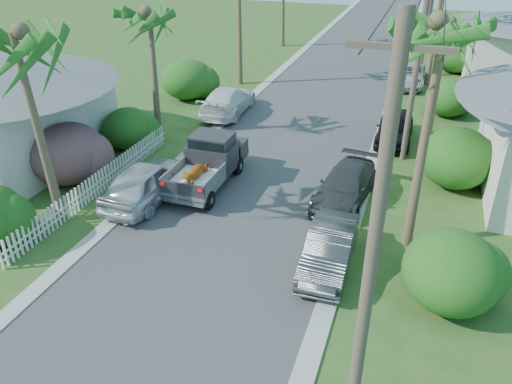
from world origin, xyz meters
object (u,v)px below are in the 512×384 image
at_px(utility_pole_b, 417,62).
at_px(parked_car_rf, 395,128).
at_px(parked_car_rn, 329,249).
at_px(utility_pole_a, 372,259).
at_px(palm_r_a, 445,23).
at_px(parked_car_ln, 146,182).
at_px(parked_car_lf, 228,101).
at_px(parked_car_rm, 345,186).
at_px(palm_r_b, 448,23).
at_px(palm_l_b, 148,13).
at_px(parked_car_rd, 407,75).
at_px(pickup_truck, 210,160).
at_px(utility_pole_c, 430,9).
at_px(palm_l_a, 16,33).

bearing_deg(utility_pole_b, parked_car_rf, 107.30).
bearing_deg(parked_car_rn, utility_pole_a, -74.93).
bearing_deg(palm_r_a, parked_car_rf, 98.36).
distance_m(parked_car_ln, utility_pole_a, 12.74).
height_order(parked_car_ln, parked_car_lf, parked_car_ln).
relative_size(parked_car_rm, palm_r_b, 0.63).
xyz_separation_m(parked_car_rn, utility_pole_a, (1.65, -5.60, 3.93)).
bearing_deg(parked_car_lf, palm_l_b, 59.59).
bearing_deg(palm_r_b, parked_car_rd, 99.60).
relative_size(parked_car_ln, parked_car_lf, 0.90).
xyz_separation_m(pickup_truck, utility_pole_c, (7.71, 20.04, 3.59)).
height_order(parked_car_rn, parked_car_rd, parked_car_rd).
relative_size(parked_car_rn, palm_l_b, 0.55).
height_order(parked_car_rm, palm_r_b, palm_r_b).
bearing_deg(parked_car_rf, parked_car_rn, -95.58).
xyz_separation_m(parked_car_rd, palm_r_a, (1.45, -19.34, 6.73)).
relative_size(palm_r_b, utility_pole_b, 0.80).
bearing_deg(palm_l_b, parked_car_lf, 62.10).
bearing_deg(parked_car_rd, parked_car_lf, -136.67).
height_order(parked_car_rd, utility_pole_b, utility_pole_b).
xyz_separation_m(utility_pole_a, utility_pole_b, (0.00, 15.00, 0.00)).
distance_m(pickup_truck, parked_car_rd, 18.73).
relative_size(parked_car_rn, parked_car_lf, 0.78).
distance_m(parked_car_rd, palm_r_b, 11.73).
xyz_separation_m(parked_car_ln, palm_r_a, (10.17, 0.38, 6.62)).
bearing_deg(palm_r_a, parked_car_rm, 141.15).
relative_size(parked_car_rd, palm_l_b, 0.67).
height_order(pickup_truck, parked_car_rm, pickup_truck).
relative_size(palm_r_a, utility_pole_b, 0.97).
bearing_deg(pickup_truck, parked_car_rn, -35.70).
bearing_deg(pickup_truck, parked_car_rf, 44.83).
bearing_deg(pickup_truck, utility_pole_c, 68.96).
xyz_separation_m(parked_car_rm, parked_car_rf, (1.31, 6.88, 0.08)).
height_order(parked_car_rm, parked_car_ln, parked_car_ln).
relative_size(parked_car_rd, utility_pole_c, 0.55).
bearing_deg(pickup_truck, palm_l_b, 139.22).
relative_size(palm_l_a, palm_r_b, 1.14).
bearing_deg(parked_car_ln, utility_pole_b, -140.64).
bearing_deg(parked_car_rn, utility_pole_b, 78.75).
relative_size(parked_car_rn, parked_car_rd, 0.82).
distance_m(palm_l_b, utility_pole_a, 18.77).
distance_m(parked_car_rn, palm_r_a, 7.54).
xyz_separation_m(palm_r_a, utility_pole_c, (-0.70, 22.00, -2.82)).
relative_size(parked_car_rd, palm_r_b, 0.69).
distance_m(parked_car_rm, palm_r_a, 7.56).
bearing_deg(parked_car_rm, utility_pole_c, 90.81).
bearing_deg(palm_l_b, parked_car_rd, 48.87).
distance_m(palm_r_a, utility_pole_b, 7.58).
bearing_deg(utility_pole_b, parked_car_ln, -142.08).
bearing_deg(parked_car_rm, palm_l_a, -146.20).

